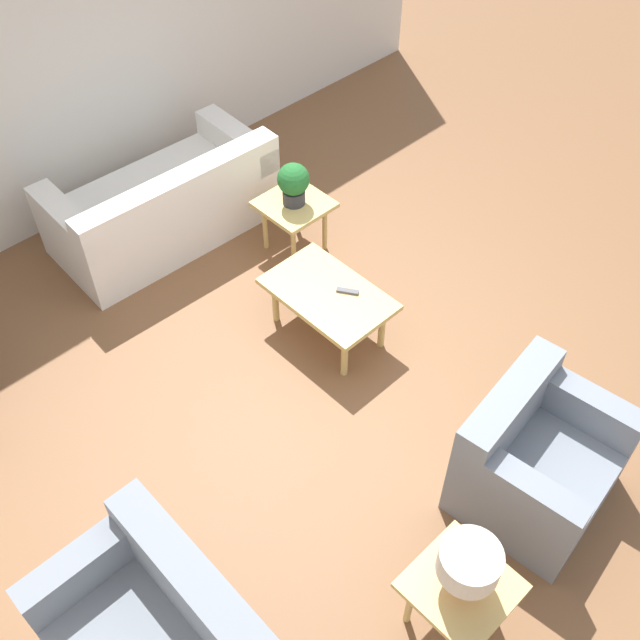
% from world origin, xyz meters
% --- Properties ---
extents(ground_plane, '(14.00, 14.00, 0.00)m').
position_xyz_m(ground_plane, '(0.00, 0.00, 0.00)').
color(ground_plane, brown).
extents(wall_right, '(0.12, 7.20, 2.70)m').
position_xyz_m(wall_right, '(3.06, 0.00, 1.35)').
color(wall_right, silver).
rests_on(wall_right, ground_plane).
extents(sofa, '(0.97, 1.84, 0.78)m').
position_xyz_m(sofa, '(2.21, 0.18, 0.30)').
color(sofa, white).
rests_on(sofa, ground_plane).
extents(armchair, '(0.88, 0.99, 0.82)m').
position_xyz_m(armchair, '(-1.33, 0.02, 0.33)').
color(armchair, slate).
rests_on(armchair, ground_plane).
extents(coffee_table, '(0.92, 0.58, 0.42)m').
position_xyz_m(coffee_table, '(0.47, -0.01, 0.37)').
color(coffee_table, tan).
rests_on(coffee_table, ground_plane).
extents(side_table_plant, '(0.51, 0.51, 0.47)m').
position_xyz_m(side_table_plant, '(1.34, -0.48, 0.40)').
color(side_table_plant, tan).
rests_on(side_table_plant, ground_plane).
extents(side_table_lamp, '(0.51, 0.51, 0.47)m').
position_xyz_m(side_table_lamp, '(-1.54, 0.99, 0.40)').
color(side_table_lamp, tan).
rests_on(side_table_lamp, ground_plane).
extents(potted_plant, '(0.25, 0.25, 0.35)m').
position_xyz_m(potted_plant, '(1.34, -0.48, 0.67)').
color(potted_plant, '#333338').
rests_on(potted_plant, side_table_plant).
extents(table_lamp, '(0.32, 0.32, 0.35)m').
position_xyz_m(table_lamp, '(-1.54, 0.99, 0.72)').
color(table_lamp, red).
rests_on(table_lamp, side_table_lamp).
extents(remote_control, '(0.16, 0.12, 0.02)m').
position_xyz_m(remote_control, '(0.38, -0.12, 0.43)').
color(remote_control, '#4C4C51').
rests_on(remote_control, coffee_table).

